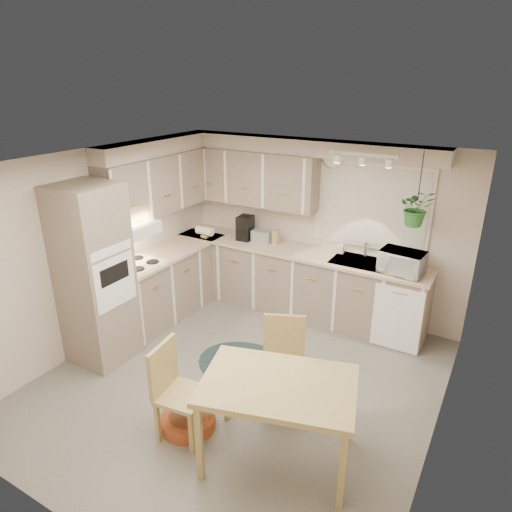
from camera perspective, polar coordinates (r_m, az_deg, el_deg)
name	(u,v)px	position (r m, az deg, el deg)	size (l,w,h in m)	color
floor	(240,382)	(5.23, -2.08, -15.42)	(4.20, 4.20, 0.00)	#6A665D
ceiling	(236,164)	(4.24, -2.52, 11.41)	(4.20, 4.20, 0.00)	silver
wall_back	(319,227)	(6.36, 7.89, 3.56)	(4.00, 0.04, 2.40)	beige
wall_front	(63,404)	(3.30, -23.02, -16.67)	(4.00, 0.04, 2.40)	beige
wall_left	(99,248)	(5.85, -19.07, 0.93)	(0.04, 4.20, 2.40)	beige
wall_right	(448,336)	(4.03, 22.88, -9.23)	(0.04, 4.20, 2.40)	beige
base_cab_left	(169,283)	(6.50, -10.79, -3.34)	(0.60, 1.85, 0.90)	gray
base_cab_back	(295,282)	(6.45, 4.88, -3.21)	(3.60, 0.60, 0.90)	gray
counter_left	(167,252)	(6.31, -11.01, 0.51)	(0.64, 1.89, 0.04)	#C6A891
counter_back	(296,251)	(6.26, 4.98, 0.66)	(3.64, 0.64, 0.04)	#C6A891
oven_stack	(95,276)	(5.45, -19.52, -2.36)	(0.65, 0.65, 2.10)	gray
wall_oven_face	(115,282)	(5.23, -17.20, -3.12)	(0.02, 0.56, 0.58)	white
upper_cab_left	(161,183)	(6.23, -11.81, 8.89)	(0.35, 2.00, 0.75)	gray
upper_cab_back	(250,177)	(6.48, -0.73, 9.82)	(2.00, 0.35, 0.75)	gray
soffit_left	(157,147)	(6.16, -12.33, 13.22)	(0.30, 2.00, 0.20)	beige
soffit_back	(304,147)	(6.05, 6.08, 13.44)	(3.60, 0.30, 0.20)	beige
cooktop	(138,264)	(5.91, -14.56, -1.03)	(0.52, 0.58, 0.02)	white
range_hood	(133,230)	(5.77, -15.12, 3.19)	(0.40, 0.60, 0.14)	white
window_blinds	(371,207)	(6.00, 14.17, 6.00)	(1.40, 0.02, 1.00)	silver
window_frame	(371,207)	(6.01, 14.20, 6.02)	(1.50, 0.02, 1.10)	silver
sink	(360,265)	(5.98, 12.82, -1.05)	(0.70, 0.48, 0.10)	#9C9EA3
dishwasher_front	(396,319)	(5.78, 17.15, -7.57)	(0.58, 0.01, 0.83)	white
track_light_bar	(363,154)	(5.36, 13.25, 12.27)	(0.80, 0.04, 0.04)	white
wall_clock	(333,157)	(6.05, 9.60, 12.10)	(0.30, 0.30, 0.03)	gold
dining_table	(278,421)	(4.15, 2.71, -19.95)	(1.27, 0.85, 0.80)	tan
chair_left	(183,393)	(4.38, -9.10, -16.54)	(0.44, 0.44, 0.93)	tan
chair_back	(283,367)	(4.65, 3.34, -13.65)	(0.44, 0.44, 0.94)	tan
braided_rug	(247,366)	(5.45, -1.08, -13.61)	(1.25, 0.93, 0.01)	black
pet_bed	(188,421)	(4.71, -8.46, -19.68)	(0.53, 0.53, 0.12)	#A24120
microwave	(402,260)	(5.69, 17.80, -0.45)	(0.51, 0.28, 0.34)	white
soap_bottle	(341,251)	(6.17, 10.54, 0.68)	(0.08, 0.18, 0.08)	white
hanging_plant	(416,212)	(5.49, 19.38, 5.24)	(0.38, 0.43, 0.33)	#28642A
coffee_maker	(245,228)	(6.56, -1.35, 3.55)	(0.20, 0.24, 0.35)	black
toaster	(262,236)	(6.48, 0.74, 2.49)	(0.28, 0.16, 0.17)	#9C9EA3
knife_block	(276,237)	(6.41, 2.50, 2.36)	(0.09, 0.09, 0.20)	tan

